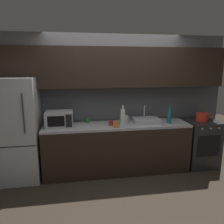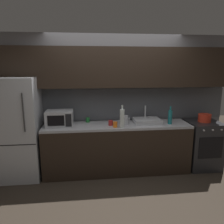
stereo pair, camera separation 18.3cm
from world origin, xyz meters
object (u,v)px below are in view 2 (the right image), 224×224
object	(u,v)px
wine_bottle_clear	(122,118)
mug_red	(111,123)
kettle	(124,120)
wine_bottle_teal	(170,117)
mug_green	(88,120)
oven_range	(202,144)
mug_orange	(115,125)
cooking_pot	(205,118)
refrigerator	(20,129)
microwave	(60,118)

from	to	relation	value
wine_bottle_clear	mug_red	world-z (taller)	wine_bottle_clear
kettle	wine_bottle_teal	world-z (taller)	wine_bottle_teal
mug_green	mug_red	bearing A→B (deg)	-33.38
oven_range	mug_orange	world-z (taller)	mug_orange
oven_range	cooking_pot	world-z (taller)	cooking_pot
mug_green	oven_range	bearing A→B (deg)	-5.49
wine_bottle_teal	mug_orange	distance (m)	1.02
wine_bottle_clear	mug_green	xyz separation A→B (m)	(-0.58, 0.43, -0.12)
kettle	wine_bottle_clear	world-z (taller)	wine_bottle_clear
wine_bottle_clear	mug_orange	distance (m)	0.17
mug_orange	cooking_pot	bearing A→B (deg)	6.34
refrigerator	oven_range	world-z (taller)	refrigerator
mug_orange	cooking_pot	world-z (taller)	cooking_pot
refrigerator	mug_red	distance (m)	1.57
refrigerator	mug_green	size ratio (longest dim) A/B	19.95
wine_bottle_clear	kettle	bearing A→B (deg)	72.64
wine_bottle_clear	mug_red	size ratio (longest dim) A/B	4.39
microwave	mug_red	xyz separation A→B (m)	(0.89, -0.07, -0.09)
wine_bottle_teal	mug_red	bearing A→B (deg)	178.49
mug_red	oven_range	bearing A→B (deg)	1.77
cooking_pot	wine_bottle_clear	bearing A→B (deg)	-172.06
microwave	mug_green	size ratio (longest dim) A/B	5.24
mug_green	cooking_pot	distance (m)	2.19
wine_bottle_teal	mug_red	xyz separation A→B (m)	(-1.07, 0.03, -0.09)
refrigerator	wine_bottle_teal	bearing A→B (deg)	-1.83
mug_orange	oven_range	bearing A→B (deg)	6.31
microwave	wine_bottle_teal	bearing A→B (deg)	-3.00
oven_range	cooking_pot	bearing A→B (deg)	13.17
refrigerator	mug_orange	xyz separation A→B (m)	(1.63, -0.19, 0.07)
refrigerator	cooking_pot	bearing A→B (deg)	0.00
refrigerator	mug_green	world-z (taller)	refrigerator
mug_orange	kettle	bearing A→B (deg)	45.01
cooking_pot	microwave	bearing A→B (deg)	179.61
wine_bottle_clear	microwave	bearing A→B (deg)	167.19
microwave	mug_orange	bearing A→B (deg)	-12.40
cooking_pot	kettle	bearing A→B (deg)	-179.64
kettle	mug_green	xyz separation A→B (m)	(-0.64, 0.22, -0.04)
refrigerator	cooking_pot	size ratio (longest dim) A/B	7.40
kettle	wine_bottle_clear	distance (m)	0.24
wine_bottle_clear	cooking_pot	distance (m)	1.62
oven_range	mug_green	bearing A→B (deg)	174.51
kettle	mug_green	distance (m)	0.68
oven_range	refrigerator	bearing A→B (deg)	179.98
mug_red	cooking_pot	xyz separation A→B (m)	(1.78, 0.06, 0.03)
refrigerator	wine_bottle_teal	size ratio (longest dim) A/B	5.45
kettle	microwave	bearing A→B (deg)	178.58
microwave	kettle	xyz separation A→B (m)	(1.13, -0.03, -0.05)
microwave	wine_bottle_teal	size ratio (longest dim) A/B	1.43
wine_bottle_teal	mug_green	xyz separation A→B (m)	(-1.47, 0.29, -0.09)
wine_bottle_clear	mug_orange	world-z (taller)	wine_bottle_clear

